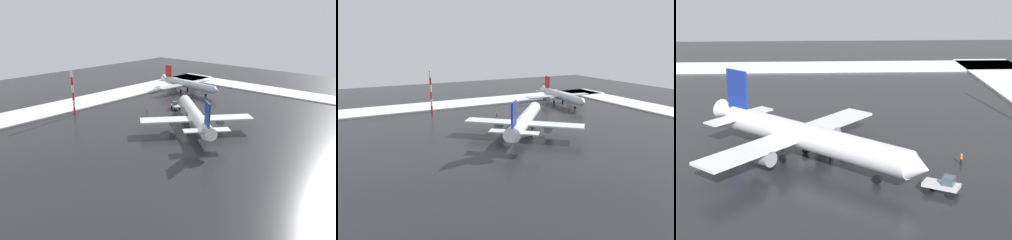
% 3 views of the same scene
% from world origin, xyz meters
% --- Properties ---
extents(ground_plane, '(240.00, 240.00, 0.00)m').
position_xyz_m(ground_plane, '(0.00, 0.00, 0.00)').
color(ground_plane, '#232326').
extents(snow_bank_far, '(152.00, 16.00, 0.49)m').
position_xyz_m(snow_bank_far, '(0.00, -50.00, 0.25)').
color(snow_bank_far, white).
rests_on(snow_bank_far, ground_plane).
extents(snow_bank_left, '(14.00, 116.00, 0.49)m').
position_xyz_m(snow_bank_left, '(-67.00, 0.00, 0.25)').
color(snow_bank_left, white).
rests_on(snow_bank_left, ground_plane).
extents(airplane_parked_portside, '(30.51, 32.67, 11.91)m').
position_xyz_m(airplane_parked_portside, '(-5.17, -0.08, 3.93)').
color(airplane_parked_portside, white).
rests_on(airplane_parked_portside, ground_plane).
extents(airplane_distant_tail, '(28.48, 34.22, 10.16)m').
position_xyz_m(airplane_distant_tail, '(-41.12, -31.34, 3.36)').
color(airplane_distant_tail, silver).
rests_on(airplane_distant_tail, ground_plane).
extents(pushback_tug, '(4.19, 5.09, 2.50)m').
position_xyz_m(pushback_tug, '(-16.97, -17.77, 1.28)').
color(pushback_tug, silver).
rests_on(pushback_tug, ground_plane).
extents(ground_crew_near_tug, '(0.36, 0.36, 1.71)m').
position_xyz_m(ground_crew_near_tug, '(-5.04, -3.65, 0.97)').
color(ground_crew_near_tug, black).
rests_on(ground_crew_near_tug, ground_plane).
extents(ground_crew_beside_wing, '(0.36, 0.36, 1.71)m').
position_xyz_m(ground_crew_beside_wing, '(-7.19, -22.68, 0.97)').
color(ground_crew_beside_wing, black).
rests_on(ground_crew_beside_wing, ground_plane).
extents(antenna_mast, '(0.70, 0.70, 15.51)m').
position_xyz_m(antenna_mast, '(11.35, -38.91, 7.76)').
color(antenna_mast, red).
rests_on(antenna_mast, ground_plane).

